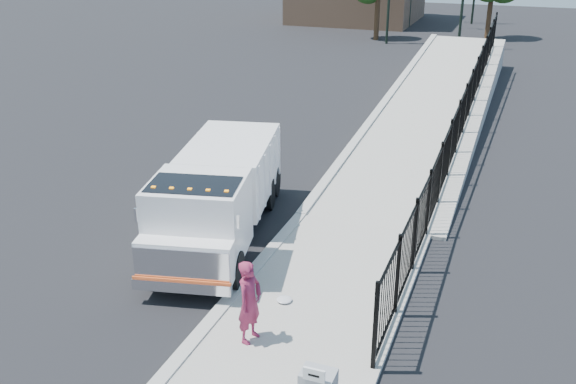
% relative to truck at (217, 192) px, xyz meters
% --- Properties ---
extents(ground, '(120.00, 120.00, 0.00)m').
position_rel_truck_xyz_m(ground, '(1.63, -2.02, -1.35)').
color(ground, black).
rests_on(ground, ground).
extents(sidewalk, '(3.55, 12.00, 0.12)m').
position_rel_truck_xyz_m(sidewalk, '(3.56, -4.02, -1.29)').
color(sidewalk, '#9E998E').
rests_on(sidewalk, ground).
extents(curb, '(0.30, 12.00, 0.16)m').
position_rel_truck_xyz_m(curb, '(1.63, -4.02, -1.27)').
color(curb, '#ADAAA3').
rests_on(curb, ground).
extents(ramp, '(3.95, 24.06, 3.19)m').
position_rel_truck_xyz_m(ramp, '(3.76, 13.98, -1.35)').
color(ramp, '#9E998E').
rests_on(ramp, ground).
extents(iron_fence, '(0.10, 28.00, 1.80)m').
position_rel_truck_xyz_m(iron_fence, '(5.18, 9.98, -0.45)').
color(iron_fence, black).
rests_on(iron_fence, ground).
extents(truck, '(3.69, 7.34, 2.41)m').
position_rel_truck_xyz_m(truck, '(0.00, 0.00, 0.00)').
color(truck, black).
rests_on(truck, ground).
extents(worker, '(0.52, 0.70, 1.74)m').
position_rel_truck_xyz_m(worker, '(2.67, -4.00, -0.36)').
color(worker, maroon).
rests_on(worker, sidewalk).
extents(arrow_sign, '(0.35, 0.04, 0.22)m').
position_rel_truck_xyz_m(arrow_sign, '(4.73, -6.23, 0.13)').
color(arrow_sign, white).
rests_on(arrow_sign, utility_cabinet).
extents(debris, '(0.35, 0.35, 0.09)m').
position_rel_truck_xyz_m(debris, '(2.81, -2.47, -1.19)').
color(debris, silver).
rests_on(debris, sidewalk).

